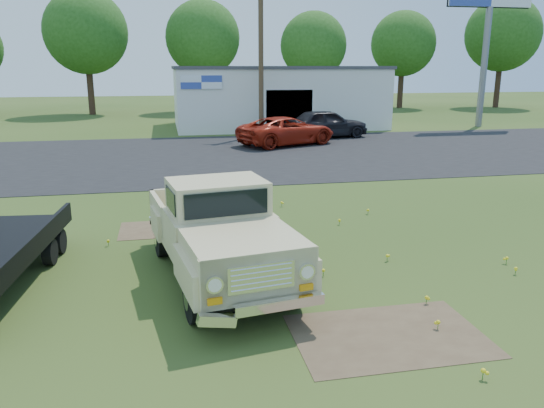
% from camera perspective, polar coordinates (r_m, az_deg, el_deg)
% --- Properties ---
extents(ground, '(140.00, 140.00, 0.00)m').
position_cam_1_polar(ground, '(11.04, -1.14, -7.41)').
color(ground, '#284315').
rests_on(ground, ground).
extents(asphalt_lot, '(90.00, 14.00, 0.02)m').
position_cam_1_polar(asphalt_lot, '(25.48, -7.22, 5.14)').
color(asphalt_lot, black).
rests_on(asphalt_lot, ground).
extents(dirt_patch_a, '(3.00, 2.00, 0.01)m').
position_cam_1_polar(dirt_patch_a, '(8.84, 12.42, -13.67)').
color(dirt_patch_a, brown).
rests_on(dirt_patch_a, ground).
extents(dirt_patch_b, '(2.20, 1.60, 0.01)m').
position_cam_1_polar(dirt_patch_b, '(14.19, -11.68, -2.66)').
color(dirt_patch_b, brown).
rests_on(dirt_patch_b, ground).
extents(commercial_building, '(14.20, 8.20, 4.15)m').
position_cam_1_polar(commercial_building, '(37.94, 0.48, 11.53)').
color(commercial_building, white).
rests_on(commercial_building, ground).
extents(utility_pole_mid, '(1.60, 0.30, 9.00)m').
position_cam_1_polar(utility_pole_mid, '(32.60, -1.20, 15.42)').
color(utility_pole_mid, '#4A3222').
rests_on(utility_pole_mid, ground).
extents(treeline_c, '(7.04, 7.04, 10.47)m').
position_cam_1_polar(treeline_c, '(50.04, -19.39, 17.02)').
color(treeline_c, '#3A251A').
rests_on(treeline_c, ground).
extents(treeline_d, '(6.72, 6.72, 10.00)m').
position_cam_1_polar(treeline_d, '(50.78, -7.45, 17.29)').
color(treeline_d, '#3A251A').
rests_on(treeline_d, ground).
extents(treeline_e, '(6.08, 6.08, 9.04)m').
position_cam_1_polar(treeline_e, '(51.01, 4.48, 16.64)').
color(treeline_e, '#3A251A').
rests_on(treeline_e, ground).
extents(treeline_f, '(6.40, 6.40, 9.52)m').
position_cam_1_polar(treeline_f, '(56.85, 13.92, 16.38)').
color(treeline_f, '#3A251A').
rests_on(treeline_f, ground).
extents(treeline_g, '(7.36, 7.36, 10.95)m').
position_cam_1_polar(treeline_g, '(60.50, 23.58, 16.40)').
color(treeline_g, '#3A251A').
rests_on(treeline_g, ground).
extents(vintage_pickup_truck, '(3.01, 5.84, 2.02)m').
position_cam_1_polar(vintage_pickup_truck, '(10.51, -5.81, -2.77)').
color(vintage_pickup_truck, '#CBB688').
rests_on(vintage_pickup_truck, ground).
extents(red_pickup, '(5.97, 4.45, 1.51)m').
position_cam_1_polar(red_pickup, '(28.79, 1.61, 7.85)').
color(red_pickup, '#9A1E0E').
rests_on(red_pickup, ground).
extents(dark_sedan, '(5.16, 2.74, 1.67)m').
position_cam_1_polar(dark_sedan, '(31.92, 5.86, 8.59)').
color(dark_sedan, black).
rests_on(dark_sedan, ground).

